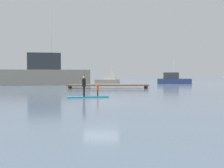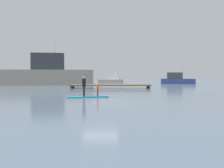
{
  "view_description": "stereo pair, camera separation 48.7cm",
  "coord_description": "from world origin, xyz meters",
  "px_view_note": "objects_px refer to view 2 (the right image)",
  "views": [
    {
      "loc": [
        0.52,
        -18.18,
        1.98
      ],
      "look_at": [
        0.82,
        3.33,
        1.13
      ],
      "focal_mm": 41.07,
      "sensor_mm": 36.0,
      "label": 1
    },
    {
      "loc": [
        1.0,
        -18.18,
        1.98
      ],
      "look_at": [
        0.82,
        3.33,
        1.13
      ],
      "focal_mm": 41.07,
      "sensor_mm": 36.0,
      "label": 2
    }
  ],
  "objects_px": {
    "paddleboard_near": "(88,97)",
    "fishing_boat_green_midground": "(177,80)",
    "paddler_child_solo": "(98,89)",
    "fishing_boat_white_large": "(48,74)",
    "motor_boat_small_navy": "(112,80)",
    "paddler_adult": "(84,85)"
  },
  "relations": [
    {
      "from": "fishing_boat_white_large",
      "to": "paddleboard_near",
      "type": "bearing_deg",
      "value": -68.13
    },
    {
      "from": "paddleboard_near",
      "to": "fishing_boat_white_large",
      "type": "distance_m",
      "value": 25.73
    },
    {
      "from": "motor_boat_small_navy",
      "to": "fishing_boat_green_midground",
      "type": "bearing_deg",
      "value": -19.21
    },
    {
      "from": "paddler_child_solo",
      "to": "fishing_boat_white_large",
      "type": "distance_m",
      "value": 25.85
    },
    {
      "from": "paddleboard_near",
      "to": "paddler_adult",
      "type": "xyz_separation_m",
      "value": [
        -0.31,
        -0.07,
        1.03
      ]
    },
    {
      "from": "paddleboard_near",
      "to": "motor_boat_small_navy",
      "type": "height_order",
      "value": "motor_boat_small_navy"
    },
    {
      "from": "paddleboard_near",
      "to": "motor_boat_small_navy",
      "type": "bearing_deg",
      "value": 87.24
    },
    {
      "from": "fishing_boat_white_large",
      "to": "paddler_adult",
      "type": "bearing_deg",
      "value": -68.84
    },
    {
      "from": "paddleboard_near",
      "to": "fishing_boat_green_midground",
      "type": "xyz_separation_m",
      "value": [
        14.64,
        29.37,
        0.78
      ]
    },
    {
      "from": "fishing_boat_white_large",
      "to": "paddler_child_solo",
      "type": "bearing_deg",
      "value": -66.31
    },
    {
      "from": "paddleboard_near",
      "to": "motor_boat_small_navy",
      "type": "relative_size",
      "value": 0.65
    },
    {
      "from": "fishing_boat_green_midground",
      "to": "motor_boat_small_navy",
      "type": "bearing_deg",
      "value": 160.79
    },
    {
      "from": "paddler_child_solo",
      "to": "fishing_boat_green_midground",
      "type": "height_order",
      "value": "fishing_boat_green_midground"
    },
    {
      "from": "fishing_boat_green_midground",
      "to": "paddleboard_near",
      "type": "bearing_deg",
      "value": -116.5
    },
    {
      "from": "paddler_child_solo",
      "to": "fishing_boat_green_midground",
      "type": "bearing_deg",
      "value": 64.65
    },
    {
      "from": "paddler_adult",
      "to": "fishing_boat_green_midground",
      "type": "height_order",
      "value": "fishing_boat_green_midground"
    },
    {
      "from": "paddler_adult",
      "to": "fishing_boat_green_midground",
      "type": "distance_m",
      "value": 33.02
    },
    {
      "from": "fishing_boat_white_large",
      "to": "motor_boat_small_navy",
      "type": "distance_m",
      "value": 15.13
    },
    {
      "from": "paddleboard_near",
      "to": "fishing_boat_white_large",
      "type": "relative_size",
      "value": 0.21
    },
    {
      "from": "fishing_boat_green_midground",
      "to": "paddler_child_solo",
      "type": "bearing_deg",
      "value": -115.35
    },
    {
      "from": "paddler_adult",
      "to": "paddleboard_near",
      "type": "bearing_deg",
      "value": 12.15
    },
    {
      "from": "paddler_adult",
      "to": "fishing_boat_green_midground",
      "type": "xyz_separation_m",
      "value": [
        14.96,
        29.43,
        -0.25
      ]
    }
  ]
}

